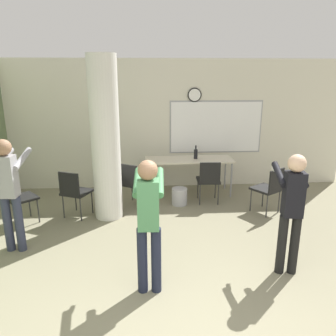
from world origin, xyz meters
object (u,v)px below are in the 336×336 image
object	(u,v)px
folding_table	(189,161)
person_playing_side	(292,205)
chair_mid_room	(269,187)
person_watching_back	(9,187)
bottle_on_table	(196,154)
person_playing_front	(149,217)
chair_table_left	(132,181)
chair_by_left_wall	(17,196)
chair_table_right	(209,178)
chair_near_pillar	(74,190)

from	to	relation	value
folding_table	person_playing_side	bearing A→B (deg)	-73.42
chair_mid_room	person_watching_back	world-z (taller)	person_watching_back
bottle_on_table	person_playing_front	xyz separation A→B (m)	(-1.02, -3.23, 0.07)
person_watching_back	chair_table_left	bearing A→B (deg)	42.86
bottle_on_table	chair_table_left	xyz separation A→B (m)	(-1.31, -0.64, -0.37)
folding_table	chair_table_left	distance (m)	1.34
chair_by_left_wall	chair_table_left	distance (m)	2.01
person_playing_front	person_watching_back	size ratio (longest dim) A/B	0.97
person_playing_front	chair_table_right	bearing A→B (deg)	65.68
chair_table_right	person_watching_back	distance (m)	3.54
chair_table_left	person_playing_front	size ratio (longest dim) A/B	0.54
chair_by_left_wall	person_watching_back	world-z (taller)	person_watching_back
chair_by_left_wall	chair_near_pillar	world-z (taller)	same
chair_by_left_wall	chair_near_pillar	distance (m)	0.93
chair_mid_room	chair_near_pillar	world-z (taller)	same
bottle_on_table	person_watching_back	bearing A→B (deg)	-143.75
folding_table	bottle_on_table	bearing A→B (deg)	7.25
chair_near_pillar	chair_table_left	bearing A→B (deg)	23.53
chair_table_left	person_playing_front	xyz separation A→B (m)	(0.29, -2.59, 0.43)
chair_by_left_wall	chair_table_left	bearing A→B (deg)	18.73
bottle_on_table	chair_mid_room	distance (m)	1.68
chair_by_left_wall	chair_mid_room	size ratio (longest dim) A/B	1.00
folding_table	person_playing_side	xyz separation A→B (m)	(0.88, -2.96, 0.21)
chair_mid_room	person_playing_front	bearing A→B (deg)	-136.50
chair_mid_room	chair_near_pillar	xyz separation A→B (m)	(-3.50, 0.06, 0.00)
folding_table	chair_mid_room	world-z (taller)	chair_mid_room
chair_table_right	chair_table_left	bearing A→B (deg)	-177.26
bottle_on_table	chair_mid_room	world-z (taller)	bottle_on_table
chair_near_pillar	chair_table_right	distance (m)	2.54
chair_mid_room	chair_near_pillar	distance (m)	3.50
bottle_on_table	chair_by_left_wall	xyz separation A→B (m)	(-3.22, -1.29, -0.37)
chair_table_right	person_playing_front	bearing A→B (deg)	-114.32
folding_table	bottle_on_table	xyz separation A→B (m)	(0.14, 0.02, 0.16)
chair_table_left	chair_mid_room	xyz separation A→B (m)	(2.50, -0.50, 0.00)
bottle_on_table	chair_mid_room	xyz separation A→B (m)	(1.18, -1.14, -0.37)
person_playing_front	person_playing_side	xyz separation A→B (m)	(1.76, 0.26, -0.02)
bottle_on_table	person_playing_front	world-z (taller)	person_playing_front
folding_table	chair_near_pillar	world-z (taller)	chair_near_pillar
chair_near_pillar	chair_table_right	size ratio (longest dim) A/B	1.00
bottle_on_table	chair_near_pillar	xyz separation A→B (m)	(-2.31, -1.08, -0.37)
chair_near_pillar	person_watching_back	xyz separation A→B (m)	(-0.64, -1.08, 0.46)
chair_near_pillar	chair_table_right	world-z (taller)	same
chair_table_left	person_playing_side	xyz separation A→B (m)	(2.05, -2.33, 0.41)
chair_by_left_wall	person_playing_side	world-z (taller)	person_playing_side
person_playing_side	chair_by_left_wall	bearing A→B (deg)	156.87
bottle_on_table	chair_table_left	world-z (taller)	bottle_on_table
bottle_on_table	chair_near_pillar	size ratio (longest dim) A/B	0.32
chair_by_left_wall	chair_near_pillar	xyz separation A→B (m)	(0.91, 0.21, 0.00)
person_watching_back	person_playing_side	bearing A→B (deg)	-12.49
folding_table	chair_near_pillar	bearing A→B (deg)	-153.96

